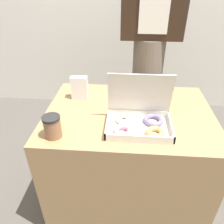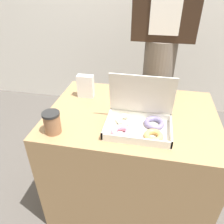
{
  "view_description": "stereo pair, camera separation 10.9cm",
  "coord_description": "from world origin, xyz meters",
  "px_view_note": "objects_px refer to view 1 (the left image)",
  "views": [
    {
      "loc": [
        -0.02,
        -1.05,
        1.37
      ],
      "look_at": [
        -0.09,
        -0.14,
        0.78
      ],
      "focal_mm": 35.0,
      "sensor_mm": 36.0,
      "label": 1
    },
    {
      "loc": [
        0.09,
        -1.04,
        1.37
      ],
      "look_at": [
        -0.09,
        -0.14,
        0.78
      ],
      "focal_mm": 35.0,
      "sensor_mm": 36.0,
      "label": 2
    }
  ],
  "objects_px": {
    "napkin_holder": "(80,88)",
    "person_customer": "(151,36)",
    "donut_box": "(139,119)",
    "coffee_cup": "(52,127)"
  },
  "relations": [
    {
      "from": "napkin_holder",
      "to": "person_customer",
      "type": "xyz_separation_m",
      "value": [
        0.44,
        0.41,
        0.22
      ]
    },
    {
      "from": "coffee_cup",
      "to": "donut_box",
      "type": "bearing_deg",
      "value": 15.08
    },
    {
      "from": "donut_box",
      "to": "napkin_holder",
      "type": "bearing_deg",
      "value": 142.49
    },
    {
      "from": "coffee_cup",
      "to": "person_customer",
      "type": "bearing_deg",
      "value": 58.17
    },
    {
      "from": "donut_box",
      "to": "person_customer",
      "type": "xyz_separation_m",
      "value": [
        0.08,
        0.68,
        0.25
      ]
    },
    {
      "from": "donut_box",
      "to": "person_customer",
      "type": "height_order",
      "value": "person_customer"
    },
    {
      "from": "coffee_cup",
      "to": "person_customer",
      "type": "relative_size",
      "value": 0.06
    },
    {
      "from": "napkin_holder",
      "to": "donut_box",
      "type": "bearing_deg",
      "value": -37.51
    },
    {
      "from": "donut_box",
      "to": "napkin_holder",
      "type": "xyz_separation_m",
      "value": [
        -0.36,
        0.27,
        0.03
      ]
    },
    {
      "from": "person_customer",
      "to": "coffee_cup",
      "type": "bearing_deg",
      "value": -121.83
    }
  ]
}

